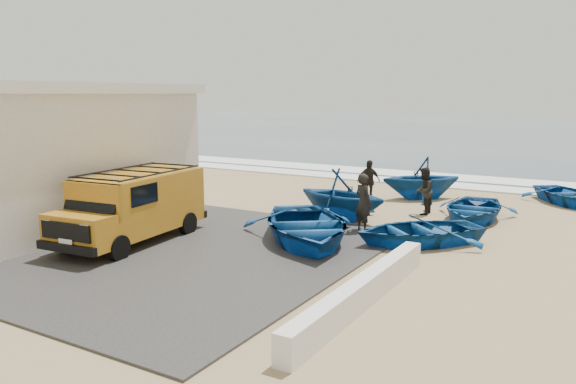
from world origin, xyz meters
The scene contains 17 objects.
ground centered at (0.00, 0.00, 0.00)m, with size 160.00×160.00×0.00m, color #A0865D.
slab centered at (-2.00, -2.00, 0.03)m, with size 12.00×10.00×0.05m, color #383633.
ocean centered at (0.00, 56.00, 0.00)m, with size 180.00×88.00×0.01m, color #385166.
surf_line centered at (0.00, 12.00, 0.03)m, with size 180.00×1.60×0.06m, color white.
surf_wash centered at (0.00, 14.50, 0.02)m, with size 180.00×2.20×0.04m, color white.
building centered at (-7.50, -2.00, 2.16)m, with size 8.40×9.40×4.30m.
parapet centered at (5.00, -3.00, 0.28)m, with size 0.35×6.00×0.55m, color silver.
van centered at (-2.19, -1.84, 1.05)m, with size 2.21×4.71×1.95m.
boat_near_left centered at (1.85, 0.45, 0.47)m, with size 3.25×4.56×0.94m, color navy.
boat_near_right centered at (4.51, 1.88, 0.37)m, with size 2.53×3.55×0.73m, color navy.
boat_mid_left centered at (1.45, 3.52, 0.82)m, with size 2.69×3.12×1.64m, color navy.
boat_mid_right centered at (5.13, 5.57, 0.37)m, with size 2.56×3.58×0.74m, color navy.
boat_far_left centered at (2.55, 8.38, 0.81)m, with size 2.66×3.08×1.62m, color navy.
boat_far_right centered at (7.60, 10.02, 0.36)m, with size 2.49×3.49×0.72m, color navy.
fisherman_front centered at (2.69, 2.41, 0.86)m, with size 0.63×0.41×1.73m, color black.
fisherman_middle centered at (3.48, 5.65, 0.79)m, with size 0.77×0.60×1.59m, color black.
fisherman_back centered at (1.05, 6.78, 0.79)m, with size 0.92×0.38×1.57m, color black.
Camera 1 is at (8.96, -12.51, 4.01)m, focal length 35.00 mm.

